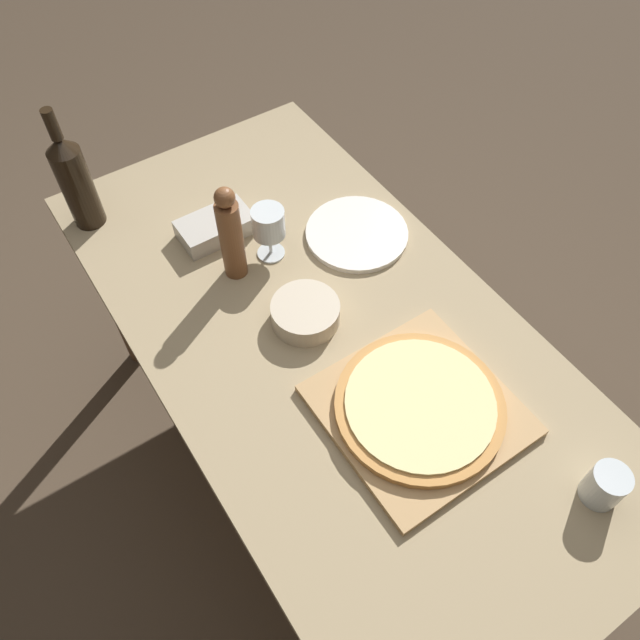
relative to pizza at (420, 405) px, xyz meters
name	(u,v)px	position (x,y,z in m)	size (l,w,h in m)	color
ground_plane	(326,462)	(-0.04, 0.27, -0.76)	(12.00, 12.00, 0.00)	#4C3D2D
dining_table	(328,354)	(-0.04, 0.27, -0.12)	(0.78, 1.54, 0.73)	#9E8966
cutting_board	(418,410)	(0.00, 0.00, -0.02)	(0.37, 0.37, 0.02)	tan
pizza	(420,405)	(0.00, 0.00, 0.00)	(0.35, 0.35, 0.02)	#C68947
wine_bottle	(75,180)	(-0.35, 0.90, 0.10)	(0.08, 0.08, 0.33)	black
pepper_mill	(231,235)	(-0.12, 0.54, 0.10)	(0.05, 0.05, 0.26)	brown
wine_glass	(268,225)	(-0.03, 0.54, 0.07)	(0.08, 0.08, 0.14)	silver
small_bowl	(305,313)	(-0.06, 0.33, 0.00)	(0.16, 0.16, 0.05)	beige
drinking_tumbler	(605,486)	(0.17, -0.32, 0.01)	(0.07, 0.07, 0.09)	silver
dinner_plate	(357,233)	(0.19, 0.48, -0.02)	(0.26, 0.26, 0.01)	silver
food_container	(216,227)	(-0.11, 0.68, 0.00)	(0.18, 0.11, 0.05)	#BCB7AD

